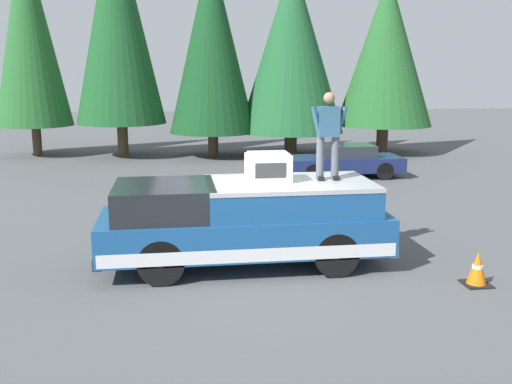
# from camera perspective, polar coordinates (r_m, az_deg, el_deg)

# --- Properties ---
(ground_plane) EXTENTS (90.00, 90.00, 0.00)m
(ground_plane) POSITION_cam_1_polar(r_m,az_deg,el_deg) (11.19, -0.23, -7.70)
(ground_plane) COLOR #4C4F51
(pickup_truck) EXTENTS (2.01, 5.54, 1.65)m
(pickup_truck) POSITION_cam_1_polar(r_m,az_deg,el_deg) (11.26, -1.12, -2.94)
(pickup_truck) COLOR navy
(pickup_truck) RESTS_ON ground
(compressor_unit) EXTENTS (0.65, 0.84, 0.56)m
(compressor_unit) POSITION_cam_1_polar(r_m,az_deg,el_deg) (11.17, 1.20, 2.47)
(compressor_unit) COLOR white
(compressor_unit) RESTS_ON pickup_truck
(person_on_truck_bed) EXTENTS (0.29, 0.72, 1.69)m
(person_on_truck_bed) POSITION_cam_1_polar(r_m,az_deg,el_deg) (11.34, 7.11, 5.71)
(person_on_truck_bed) COLOR #4C515B
(person_on_truck_bed) RESTS_ON pickup_truck
(parked_car_navy) EXTENTS (1.64, 4.10, 1.16)m
(parked_car_navy) POSITION_cam_1_polar(r_m,az_deg,el_deg) (20.99, 8.64, 3.02)
(parked_car_navy) COLOR navy
(parked_car_navy) RESTS_ON ground
(traffic_cone) EXTENTS (0.47, 0.47, 0.62)m
(traffic_cone) POSITION_cam_1_polar(r_m,az_deg,el_deg) (11.10, 20.89, -7.11)
(traffic_cone) COLOR black
(traffic_cone) RESTS_ON ground
(conifer_far_left) EXTENTS (4.31, 4.31, 7.94)m
(conifer_far_left) POSITION_cam_1_polar(r_m,az_deg,el_deg) (27.30, 12.64, 13.36)
(conifer_far_left) COLOR #4C3826
(conifer_far_left) RESTS_ON ground
(conifer_left) EXTENTS (4.66, 4.66, 8.45)m
(conifer_left) POSITION_cam_1_polar(r_m,az_deg,el_deg) (26.13, 3.53, 14.00)
(conifer_left) COLOR #4C3826
(conifer_left) RESTS_ON ground
(conifer_center_left) EXTENTS (3.73, 3.73, 8.84)m
(conifer_center_left) POSITION_cam_1_polar(r_m,az_deg,el_deg) (25.63, -4.37, 14.50)
(conifer_center_left) COLOR #4C3826
(conifer_center_left) RESTS_ON ground
(conifer_center_right) EXTENTS (3.86, 3.86, 10.47)m
(conifer_center_right) POSITION_cam_1_polar(r_m,az_deg,el_deg) (26.38, -13.47, 16.34)
(conifer_center_right) COLOR #4C3826
(conifer_center_right) RESTS_ON ground
(conifer_right) EXTENTS (3.29, 3.29, 9.72)m
(conifer_right) POSITION_cam_1_polar(r_m,az_deg,el_deg) (27.73, -21.44, 14.72)
(conifer_right) COLOR #4C3826
(conifer_right) RESTS_ON ground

